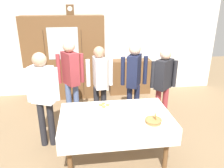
{
  "coord_description": "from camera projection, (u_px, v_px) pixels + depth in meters",
  "views": [
    {
      "loc": [
        -0.45,
        -3.15,
        2.39
      ],
      "look_at": [
        0.0,
        0.2,
        1.11
      ],
      "focal_mm": 35.42,
      "sensor_mm": 36.0,
      "label": 1
    }
  ],
  "objects": [
    {
      "name": "ground_plane",
      "position": [
        114.0,
        148.0,
        3.82
      ],
      "size": [
        12.0,
        12.0,
        0.0
      ],
      "primitive_type": "plane",
      "color": "#846B4C",
      "rests_on": "ground"
    },
    {
      "name": "back_wall",
      "position": [
        100.0,
        43.0,
        5.8
      ],
      "size": [
        6.4,
        0.1,
        2.7
      ],
      "primitive_type": "cube",
      "color": "silver",
      "rests_on": "ground"
    },
    {
      "name": "dining_table",
      "position": [
        116.0,
        122.0,
        3.37
      ],
      "size": [
        1.69,
        1.04,
        0.76
      ],
      "color": "brown",
      "rests_on": "ground"
    },
    {
      "name": "wall_cabinet",
      "position": [
        65.0,
        58.0,
        5.52
      ],
      "size": [
        1.96,
        0.46,
        2.07
      ],
      "color": "brown",
      "rests_on": "ground"
    },
    {
      "name": "mantel_clock",
      "position": [
        70.0,
        10.0,
        5.14
      ],
      "size": [
        0.18,
        0.11,
        0.24
      ],
      "color": "brown",
      "rests_on": "wall_cabinet"
    },
    {
      "name": "bookshelf_low",
      "position": [
        130.0,
        77.0,
        5.98
      ],
      "size": [
        1.1,
        0.35,
        0.92
      ],
      "color": "brown",
      "rests_on": "ground"
    },
    {
      "name": "book_stack",
      "position": [
        130.0,
        59.0,
        5.81
      ],
      "size": [
        0.16,
        0.23,
        0.07
      ],
      "color": "#99332D",
      "rests_on": "bookshelf_low"
    },
    {
      "name": "tea_cup_far_right",
      "position": [
        130.0,
        114.0,
        3.34
      ],
      "size": [
        0.13,
        0.13,
        0.06
      ],
      "color": "white",
      "rests_on": "dining_table"
    },
    {
      "name": "tea_cup_back_edge",
      "position": [
        102.0,
        117.0,
        3.25
      ],
      "size": [
        0.13,
        0.13,
        0.06
      ],
      "color": "white",
      "rests_on": "dining_table"
    },
    {
      "name": "tea_cup_near_right",
      "position": [
        127.0,
        121.0,
        3.14
      ],
      "size": [
        0.13,
        0.13,
        0.06
      ],
      "color": "white",
      "rests_on": "dining_table"
    },
    {
      "name": "tea_cup_far_left",
      "position": [
        146.0,
        103.0,
        3.67
      ],
      "size": [
        0.13,
        0.13,
        0.06
      ],
      "color": "silver",
      "rests_on": "dining_table"
    },
    {
      "name": "tea_cup_center",
      "position": [
        76.0,
        110.0,
        3.45
      ],
      "size": [
        0.13,
        0.13,
        0.06
      ],
      "color": "white",
      "rests_on": "dining_table"
    },
    {
      "name": "tea_cup_front_edge",
      "position": [
        128.0,
        106.0,
        3.57
      ],
      "size": [
        0.13,
        0.13,
        0.06
      ],
      "color": "white",
      "rests_on": "dining_table"
    },
    {
      "name": "bread_basket",
      "position": [
        153.0,
        121.0,
        3.13
      ],
      "size": [
        0.24,
        0.24,
        0.16
      ],
      "color": "#9E7542",
      "rests_on": "dining_table"
    },
    {
      "name": "pastry_plate",
      "position": [
        104.0,
        106.0,
        3.62
      ],
      "size": [
        0.28,
        0.28,
        0.05
      ],
      "color": "white",
      "rests_on": "dining_table"
    },
    {
      "name": "spoon_front_edge",
      "position": [
        94.0,
        122.0,
        3.17
      ],
      "size": [
        0.12,
        0.02,
        0.01
      ],
      "color": "silver",
      "rests_on": "dining_table"
    },
    {
      "name": "spoon_far_right",
      "position": [
        76.0,
        129.0,
        2.98
      ],
      "size": [
        0.12,
        0.02,
        0.01
      ],
      "color": "silver",
      "rests_on": "dining_table"
    },
    {
      "name": "person_beside_shelf",
      "position": [
        100.0,
        78.0,
        4.3
      ],
      "size": [
        0.52,
        0.38,
        1.6
      ],
      "color": "#232328",
      "rests_on": "ground"
    },
    {
      "name": "person_by_cabinet",
      "position": [
        43.0,
        92.0,
        3.57
      ],
      "size": [
        0.52,
        0.32,
        1.65
      ],
      "color": "#232328",
      "rests_on": "ground"
    },
    {
      "name": "person_behind_table_left",
      "position": [
        163.0,
        80.0,
        4.28
      ],
      "size": [
        0.52,
        0.39,
        1.56
      ],
      "color": "#933338",
      "rests_on": "ground"
    },
    {
      "name": "person_behind_table_right",
      "position": [
        71.0,
        74.0,
        4.28
      ],
      "size": [
        0.52,
        0.41,
        1.71
      ],
      "color": "slate",
      "rests_on": "ground"
    },
    {
      "name": "person_near_right_end",
      "position": [
        134.0,
        77.0,
        4.28
      ],
      "size": [
        0.52,
        0.41,
        1.66
      ],
      "color": "#191E38",
      "rests_on": "ground"
    }
  ]
}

